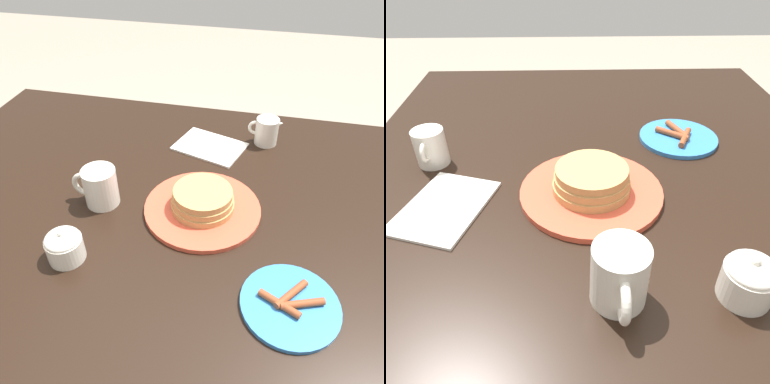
% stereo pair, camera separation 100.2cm
% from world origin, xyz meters
% --- Properties ---
extents(ground_plane, '(8.00, 8.00, 0.00)m').
position_xyz_m(ground_plane, '(0.00, 0.00, 0.00)').
color(ground_plane, gray).
extents(dining_table, '(1.51, 1.09, 0.73)m').
position_xyz_m(dining_table, '(0.00, 0.00, 0.64)').
color(dining_table, black).
rests_on(dining_table, ground_plane).
extents(pancake_plate, '(0.28, 0.28, 0.06)m').
position_xyz_m(pancake_plate, '(-0.04, -0.02, 0.75)').
color(pancake_plate, '#DB5138').
rests_on(pancake_plate, dining_table).
extents(side_plate_bacon, '(0.19, 0.19, 0.02)m').
position_xyz_m(side_plate_bacon, '(-0.25, 0.20, 0.74)').
color(side_plate_bacon, '#337AC6').
rests_on(side_plate_bacon, dining_table).
extents(coffee_mug, '(0.11, 0.08, 0.10)m').
position_xyz_m(coffee_mug, '(0.21, 0.00, 0.78)').
color(coffee_mug, silver).
rests_on(coffee_mug, dining_table).
extents(creamer_pitcher, '(0.10, 0.07, 0.09)m').
position_xyz_m(creamer_pitcher, '(-0.17, -0.36, 0.78)').
color(creamer_pitcher, silver).
rests_on(creamer_pitcher, dining_table).
extents(sugar_bowl, '(0.08, 0.08, 0.08)m').
position_xyz_m(sugar_bowl, '(0.20, 0.18, 0.77)').
color(sugar_bowl, silver).
rests_on(sugar_bowl, dining_table).
extents(napkin, '(0.23, 0.19, 0.01)m').
position_xyz_m(napkin, '(-0.01, -0.30, 0.74)').
color(napkin, silver).
rests_on(napkin, dining_table).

